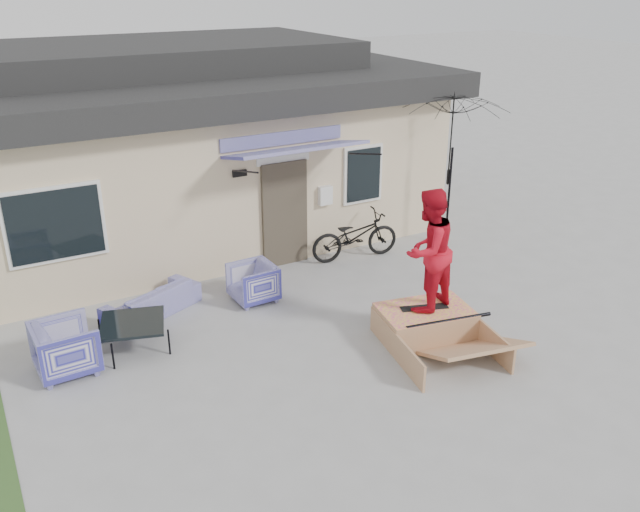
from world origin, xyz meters
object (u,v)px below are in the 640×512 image
armchair_right (253,281)px  bicycle (355,231)px  loveseat (151,296)px  skate_ramp (425,323)px  skateboard (424,307)px  patio_umbrella (451,164)px  coffee_table (134,335)px  armchair_left (65,345)px  skater (428,249)px

armchair_right → bicycle: bearing=103.8°
loveseat → armchair_right: 1.77m
skate_ramp → skateboard: skateboard is taller
patio_umbrella → skate_ramp: 4.43m
skate_ramp → bicycle: bearing=88.5°
loveseat → coffee_table: (-0.58, -1.03, -0.10)m
armchair_left → bicycle: 6.10m
coffee_table → patio_umbrella: 7.30m
coffee_table → skate_ramp: 4.58m
armchair_right → skater: skater is taller
bicycle → patio_umbrella: bearing=-88.8°
coffee_table → bicycle: size_ratio=0.51×
loveseat → armchair_left: 1.99m
armchair_left → bicycle: bicycle is taller
patio_umbrella → skater: skater is taller
bicycle → skate_ramp: (-0.71, -3.25, -0.36)m
coffee_table → skateboard: 4.58m
loveseat → armchair_left: (-1.59, -1.19, 0.10)m
loveseat → coffee_table: loveseat is taller
patio_umbrella → skate_ramp: (-2.88, -3.01, -1.51)m
patio_umbrella → armchair_left: bearing=-170.9°
armchair_left → armchair_right: (3.31, 0.79, -0.05)m
skate_ramp → coffee_table: bearing=166.4°
skate_ramp → skater: bearing=90.0°
loveseat → patio_umbrella: size_ratio=0.67×
bicycle → skateboard: bicycle is taller
loveseat → patio_umbrella: patio_umbrella is taller
skateboard → armchair_left: bearing=-178.8°
armchair_left → coffee_table: (1.02, 0.17, -0.20)m
armchair_left → skate_ramp: (5.19, -1.72, -0.20)m
loveseat → skate_ramp: loveseat is taller
coffee_table → skater: 4.75m
loveseat → armchair_left: armchair_left is taller
skateboard → skate_ramp: bearing=-81.7°
bicycle → patio_umbrella: (2.17, -0.24, 1.15)m
loveseat → skateboard: loveseat is taller
bicycle → armchair_left: bearing=112.1°
armchair_left → coffee_table: bearing=-83.6°
armchair_left → skater: 5.57m
loveseat → armchair_right: armchair_right is taller
armchair_left → bicycle: (5.90, 1.53, 0.16)m
bicycle → skateboard: bearing=175.2°
armchair_left → skater: skater is taller
loveseat → coffee_table: bearing=36.9°
loveseat → skate_ramp: 4.63m
armchair_right → patio_umbrella: (4.76, 0.50, 1.37)m
armchair_left → skater: size_ratio=0.44×
patio_umbrella → skater: size_ratio=1.30×
armchair_right → skater: 3.30m
armchair_left → armchair_right: bearing=-79.4°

